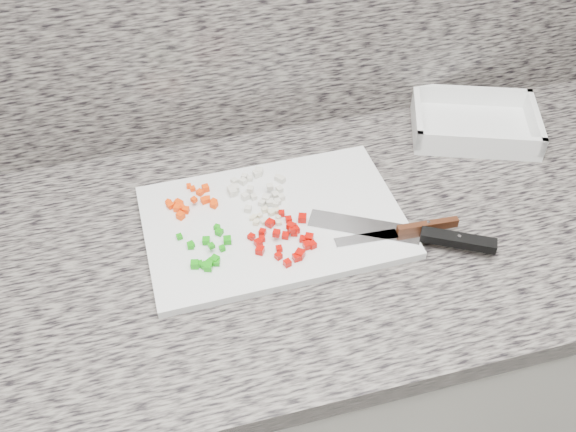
# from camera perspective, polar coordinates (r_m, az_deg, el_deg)

# --- Properties ---
(cabinet) EXTENTS (3.92, 0.62, 0.86)m
(cabinet) POSITION_cam_1_polar(r_m,az_deg,el_deg) (1.46, -0.18, -14.48)
(cabinet) COLOR beige
(cabinet) RESTS_ON ground
(countertop) EXTENTS (3.96, 0.64, 0.04)m
(countertop) POSITION_cam_1_polar(r_m,az_deg,el_deg) (1.10, -0.23, -2.37)
(countertop) COLOR slate
(countertop) RESTS_ON cabinet
(cutting_board) EXTENTS (0.44, 0.30, 0.01)m
(cutting_board) POSITION_cam_1_polar(r_m,az_deg,el_deg) (1.10, -1.28, -0.50)
(cutting_board) COLOR silver
(cutting_board) RESTS_ON countertop
(carrot_pile) EXTENTS (0.09, 0.09, 0.02)m
(carrot_pile) POSITION_cam_1_polar(r_m,az_deg,el_deg) (1.13, -8.64, 1.26)
(carrot_pile) COLOR #FF3F05
(carrot_pile) RESTS_ON cutting_board
(onion_pile) EXTENTS (0.11, 0.11, 0.02)m
(onion_pile) POSITION_cam_1_polar(r_m,az_deg,el_deg) (1.14, -2.86, 2.40)
(onion_pile) COLOR beige
(onion_pile) RESTS_ON cutting_board
(green_pepper_pile) EXTENTS (0.09, 0.10, 0.02)m
(green_pepper_pile) POSITION_cam_1_polar(r_m,az_deg,el_deg) (1.04, -7.12, -3.18)
(green_pepper_pile) COLOR #14940D
(green_pepper_pile) RESTS_ON cutting_board
(red_pepper_pile) EXTENTS (0.11, 0.12, 0.02)m
(red_pepper_pile) POSITION_cam_1_polar(r_m,az_deg,el_deg) (1.05, 0.01, -1.91)
(red_pepper_pile) COLOR #B40702
(red_pepper_pile) RESTS_ON cutting_board
(garlic_pile) EXTENTS (0.06, 0.05, 0.01)m
(garlic_pile) POSITION_cam_1_polar(r_m,az_deg,el_deg) (1.09, -1.83, 0.04)
(garlic_pile) COLOR beige
(garlic_pile) RESTS_ON cutting_board
(chef_knife) EXTENTS (0.29, 0.18, 0.02)m
(chef_knife) POSITION_cam_1_polar(r_m,az_deg,el_deg) (1.08, 12.11, -1.71)
(chef_knife) COLOR silver
(chef_knife) RESTS_ON cutting_board
(paring_knife) EXTENTS (0.21, 0.03, 0.02)m
(paring_knife) POSITION_cam_1_polar(r_m,az_deg,el_deg) (1.09, 10.97, -1.15)
(paring_knife) COLOR silver
(paring_knife) RESTS_ON cutting_board
(tray) EXTENTS (0.29, 0.25, 0.05)m
(tray) POSITION_cam_1_polar(r_m,az_deg,el_deg) (1.35, 16.21, 7.82)
(tray) COLOR white
(tray) RESTS_ON countertop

